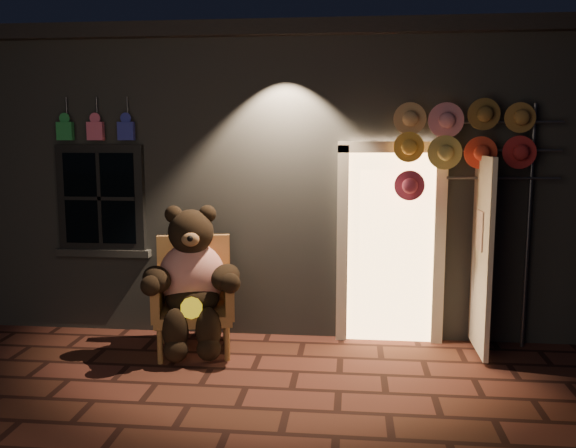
# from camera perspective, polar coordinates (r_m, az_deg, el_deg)

# --- Properties ---
(ground) EXTENTS (60.00, 60.00, 0.00)m
(ground) POSITION_cam_1_polar(r_m,az_deg,el_deg) (5.69, -3.97, -15.00)
(ground) COLOR #552920
(ground) RESTS_ON ground
(shop_building) EXTENTS (7.30, 5.95, 3.51)m
(shop_building) POSITION_cam_1_polar(r_m,az_deg,el_deg) (9.20, 0.24, 5.04)
(shop_building) COLOR slate
(shop_building) RESTS_ON ground
(wicker_armchair) EXTENTS (0.95, 0.90, 1.19)m
(wicker_armchair) POSITION_cam_1_polar(r_m,az_deg,el_deg) (6.54, -8.80, -6.51)
(wicker_armchair) COLOR #A97041
(wicker_armchair) RESTS_ON ground
(teddy_bear) EXTENTS (1.06, 0.94, 1.50)m
(teddy_bear) POSITION_cam_1_polar(r_m,az_deg,el_deg) (6.34, -8.99, -5.15)
(teddy_bear) COLOR red
(teddy_bear) RESTS_ON ground
(hat_rack) EXTENTS (1.72, 0.22, 2.60)m
(hat_rack) POSITION_cam_1_polar(r_m,az_deg,el_deg) (6.53, 16.10, 7.25)
(hat_rack) COLOR #59595E
(hat_rack) RESTS_ON ground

